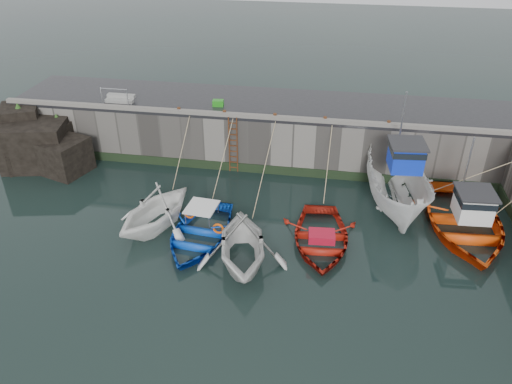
% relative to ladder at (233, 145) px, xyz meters
% --- Properties ---
extents(ground, '(120.00, 120.00, 0.00)m').
position_rel_ladder_xyz_m(ground, '(2.00, -9.91, -1.59)').
color(ground, black).
rests_on(ground, ground).
extents(quay_back, '(30.00, 5.00, 3.00)m').
position_rel_ladder_xyz_m(quay_back, '(2.00, 2.59, -0.09)').
color(quay_back, slate).
rests_on(quay_back, ground).
extents(road_back, '(30.00, 5.00, 0.16)m').
position_rel_ladder_xyz_m(road_back, '(2.00, 2.59, 1.49)').
color(road_back, black).
rests_on(road_back, quay_back).
extents(kerb_back, '(30.00, 0.30, 0.20)m').
position_rel_ladder_xyz_m(kerb_back, '(2.00, 0.24, 1.67)').
color(kerb_back, slate).
rests_on(kerb_back, road_back).
extents(algae_back, '(30.00, 0.08, 0.50)m').
position_rel_ladder_xyz_m(algae_back, '(2.00, 0.05, -1.34)').
color(algae_back, black).
rests_on(algae_back, ground).
extents(rock_outcrop, '(5.85, 4.24, 3.41)m').
position_rel_ladder_xyz_m(rock_outcrop, '(-10.92, -0.80, -0.33)').
color(rock_outcrop, black).
rests_on(rock_outcrop, ground).
extents(ladder, '(0.51, 0.08, 3.20)m').
position_rel_ladder_xyz_m(ladder, '(0.00, 0.00, 0.00)').
color(ladder, '#3F1E0F').
rests_on(ladder, ground).
extents(boat_near_white, '(5.37, 5.73, 2.42)m').
position_rel_ladder_xyz_m(boat_near_white, '(-2.45, -5.78, -1.59)').
color(boat_near_white, white).
rests_on(boat_near_white, ground).
extents(boat_near_white_rope, '(0.04, 4.26, 3.10)m').
position_rel_ladder_xyz_m(boat_near_white_rope, '(-2.45, -1.60, -1.59)').
color(boat_near_white_rope, tan).
rests_on(boat_near_white_rope, ground).
extents(boat_near_blue, '(4.18, 5.53, 1.08)m').
position_rel_ladder_xyz_m(boat_near_blue, '(-0.25, -6.41, -1.59)').
color(boat_near_blue, blue).
rests_on(boat_near_blue, ground).
extents(boat_near_blue_rope, '(0.04, 4.77, 3.10)m').
position_rel_ladder_xyz_m(boat_near_blue_rope, '(-0.25, -1.91, -1.59)').
color(boat_near_blue_rope, tan).
rests_on(boat_near_blue_rope, ground).
extents(boat_near_blacktrim, '(5.03, 5.52, 2.49)m').
position_rel_ladder_xyz_m(boat_near_blacktrim, '(1.95, -7.67, -1.59)').
color(boat_near_blacktrim, silver).
rests_on(boat_near_blacktrim, ground).
extents(boat_near_blacktrim_rope, '(0.04, 5.86, 3.10)m').
position_rel_ladder_xyz_m(boat_near_blacktrim_rope, '(1.95, -2.54, -1.59)').
color(boat_near_blacktrim_rope, tan).
rests_on(boat_near_blacktrim_rope, ground).
extents(boat_near_navy, '(4.01, 5.35, 1.06)m').
position_rel_ladder_xyz_m(boat_near_navy, '(5.11, -5.84, -1.59)').
color(boat_near_navy, '#B31C0F').
rests_on(boat_near_navy, ground).
extents(boat_near_navy_rope, '(0.04, 4.30, 3.10)m').
position_rel_ladder_xyz_m(boat_near_navy_rope, '(5.11, -1.63, -1.59)').
color(boat_near_navy_rope, tan).
rests_on(boat_near_navy_rope, ground).
extents(boat_far_white, '(3.36, 7.46, 5.80)m').
position_rel_ladder_xyz_m(boat_far_white, '(8.56, -2.22, -0.42)').
color(boat_far_white, white).
rests_on(boat_far_white, ground).
extents(boat_far_orange, '(5.35, 7.19, 4.43)m').
position_rel_ladder_xyz_m(boat_far_orange, '(11.50, -3.73, -1.13)').
color(boat_far_orange, '#FB4E0D').
rests_on(boat_far_orange, ground).
extents(fish_crate, '(0.63, 0.45, 0.33)m').
position_rel_ladder_xyz_m(fish_crate, '(-1.14, 1.61, 1.73)').
color(fish_crate, '#218D19').
rests_on(fish_crate, road_back).
extents(railing, '(1.60, 1.05, 1.00)m').
position_rel_ladder_xyz_m(railing, '(-6.75, 1.33, 1.77)').
color(railing, '#A5A8AD').
rests_on(railing, road_back).
extents(bollard_a, '(0.18, 0.18, 0.28)m').
position_rel_ladder_xyz_m(bollard_a, '(-3.00, 0.34, 1.71)').
color(bollard_a, '#3F1E0F').
rests_on(bollard_a, road_back).
extents(bollard_b, '(0.18, 0.18, 0.28)m').
position_rel_ladder_xyz_m(bollard_b, '(-0.50, 0.34, 1.71)').
color(bollard_b, '#3F1E0F').
rests_on(bollard_b, road_back).
extents(bollard_c, '(0.18, 0.18, 0.28)m').
position_rel_ladder_xyz_m(bollard_c, '(2.20, 0.34, 1.71)').
color(bollard_c, '#3F1E0F').
rests_on(bollard_c, road_back).
extents(bollard_d, '(0.18, 0.18, 0.28)m').
position_rel_ladder_xyz_m(bollard_d, '(4.80, 0.34, 1.71)').
color(bollard_d, '#3F1E0F').
rests_on(bollard_d, road_back).
extents(bollard_e, '(0.18, 0.18, 0.28)m').
position_rel_ladder_xyz_m(bollard_e, '(8.00, 0.34, 1.71)').
color(bollard_e, '#3F1E0F').
rests_on(bollard_e, road_back).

